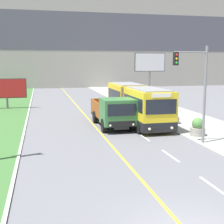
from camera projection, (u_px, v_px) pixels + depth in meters
name	position (u px, v px, depth m)	size (l,w,h in m)	color
lane_marking_centre	(183.00, 217.00, 10.56)	(2.88, 140.00, 0.01)	gold
apartment_block_background	(59.00, 35.00, 66.87)	(80.00, 8.04, 22.09)	gray
city_bus	(136.00, 104.00, 27.54)	(2.74, 11.79, 3.20)	yellow
dump_truck	(115.00, 113.00, 24.68)	(2.59, 6.79, 2.49)	black
traffic_light_mast	(196.00, 83.00, 19.47)	(2.28, 0.32, 6.23)	slate
billboard_large	(150.00, 64.00, 43.20)	(4.38, 0.24, 6.54)	#59595B
billboard_small	(7.00, 89.00, 35.21)	(4.37, 0.24, 3.44)	#59595B
planter_round_near	(198.00, 128.00, 22.09)	(1.05, 1.05, 1.26)	gray
planter_round_second	(173.00, 117.00, 26.48)	(1.03, 1.03, 1.22)	gray
planter_round_third	(155.00, 110.00, 30.84)	(0.99, 0.99, 1.21)	gray
planter_round_far	(139.00, 104.00, 35.14)	(1.03, 1.03, 1.24)	gray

